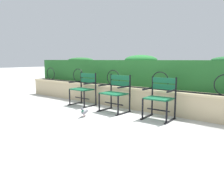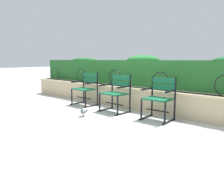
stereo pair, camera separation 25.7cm
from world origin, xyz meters
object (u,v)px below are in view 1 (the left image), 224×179
park_chair_centre (116,92)px  pigeon_near_chairs (84,112)px  park_chair_left (84,88)px  park_chair_right (160,97)px

park_chair_centre → pigeon_near_chairs: size_ratio=3.11×
park_chair_centre → pigeon_near_chairs: (-0.25, -0.82, -0.36)m
park_chair_left → pigeon_near_chairs: (0.88, -0.88, -0.36)m
park_chair_left → park_chair_centre: size_ratio=1.00×
park_chair_centre → park_chair_left: bearing=176.9°
park_chair_right → park_chair_centre: bearing=-177.6°
park_chair_centre → park_chair_right: size_ratio=1.01×
park_chair_right → pigeon_near_chairs: park_chair_right is taller
park_chair_left → park_chair_right: (2.25, -0.01, -0.00)m
park_chair_left → park_chair_centre: bearing=-3.1°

